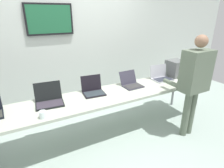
# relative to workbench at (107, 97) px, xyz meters

# --- Properties ---
(ground) EXTENTS (8.00, 8.00, 0.04)m
(ground) POSITION_rel_workbench_xyz_m (0.00, 0.00, -0.70)
(ground) COLOR #94A69D
(back_wall) EXTENTS (8.00, 0.11, 2.75)m
(back_wall) POSITION_rel_workbench_xyz_m (-0.01, 1.13, 0.70)
(back_wall) COLOR silver
(back_wall) RESTS_ON ground
(workbench) EXTENTS (3.66, 0.70, 0.73)m
(workbench) POSITION_rel_workbench_xyz_m (0.00, 0.00, 0.00)
(workbench) COLOR #A9B19F
(workbench) RESTS_ON ground
(equipment_box) EXTENTS (0.32, 0.33, 0.32)m
(equipment_box) POSITION_rel_workbench_xyz_m (1.62, 0.17, 0.20)
(equipment_box) COLOR #5B5F5F
(equipment_box) RESTS_ON workbench
(laptop_station_1) EXTENTS (0.41, 0.41, 0.26)m
(laptop_station_1) POSITION_rel_workbench_xyz_m (-0.86, 0.13, 0.10)
(laptop_station_1) COLOR black
(laptop_station_1) RESTS_ON workbench
(laptop_station_2) EXTENTS (0.35, 0.34, 0.26)m
(laptop_station_2) POSITION_rel_workbench_xyz_m (-0.18, 0.15, 0.10)
(laptop_station_2) COLOR black
(laptop_station_2) RESTS_ON workbench
(laptop_station_3) EXTENTS (0.33, 0.35, 0.24)m
(laptop_station_3) POSITION_rel_workbench_xyz_m (0.53, 0.13, 0.10)
(laptop_station_3) COLOR #353341
(laptop_station_3) RESTS_ON workbench
(laptop_station_4) EXTENTS (0.39, 0.32, 0.26)m
(laptop_station_4) POSITION_rel_workbench_xyz_m (1.23, 0.15, 0.10)
(laptop_station_4) COLOR #AFB0B9
(laptop_station_4) RESTS_ON workbench
(person) EXTENTS (0.44, 0.58, 1.64)m
(person) POSITION_rel_workbench_xyz_m (1.17, -0.62, 0.31)
(person) COLOR #5A6755
(person) RESTS_ON ground
(coffee_mug) EXTENTS (0.08, 0.08, 0.09)m
(coffee_mug) POSITION_rel_workbench_xyz_m (-1.00, -0.25, 0.09)
(coffee_mug) COLOR white
(coffee_mug) RESTS_ON workbench
(paper_sheet) EXTENTS (0.21, 0.30, 0.00)m
(paper_sheet) POSITION_rel_workbench_xyz_m (1.51, -0.17, 0.04)
(paper_sheet) COLOR white
(paper_sheet) RESTS_ON workbench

